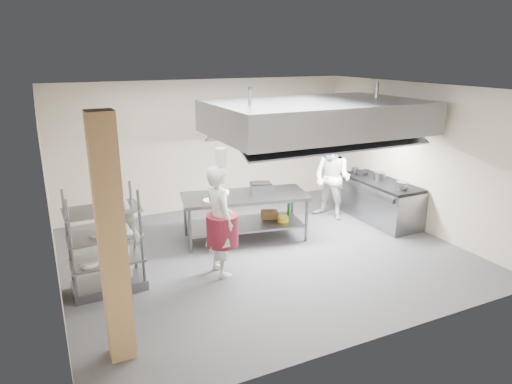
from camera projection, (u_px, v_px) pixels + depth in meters
name	position (u px, v px, depth m)	size (l,w,h in m)	color
floor	(264.00, 253.00, 8.48)	(7.00, 7.00, 0.00)	#363638
ceiling	(265.00, 88.00, 7.60)	(7.00, 7.00, 0.00)	silver
wall_back	(207.00, 145.00, 10.63)	(7.00, 7.00, 0.00)	#BCAC95
wall_left	(49.00, 202.00, 6.60)	(6.00, 6.00, 0.00)	#BCAC95
wall_right	(415.00, 156.00, 9.48)	(6.00, 6.00, 0.00)	#BCAC95
column	(112.00, 242.00, 5.21)	(0.30, 0.30, 3.00)	tan
exhaust_hood	(317.00, 117.00, 8.65)	(4.00, 2.50, 0.60)	gray
hood_strip_a	(275.00, 137.00, 8.38)	(1.60, 0.12, 0.04)	white
hood_strip_b	(354.00, 130.00, 9.12)	(1.60, 0.12, 0.04)	white
wall_shelf	(279.00, 140.00, 11.23)	(1.50, 0.28, 0.04)	gray
island	(245.00, 217.00, 9.04)	(2.43, 1.01, 0.91)	gray
island_worktop	(245.00, 196.00, 8.91)	(2.43, 1.01, 0.06)	gray
island_undershelf	(245.00, 224.00, 9.08)	(2.24, 0.91, 0.04)	slate
pass_rack	(105.00, 241.00, 6.96)	(1.09, 0.64, 1.64)	slate
cooking_range	(379.00, 202.00, 10.05)	(0.80, 2.00, 0.84)	gray
range_top	(381.00, 182.00, 9.92)	(0.78, 1.96, 0.06)	black
chef_head	(219.00, 221.00, 7.44)	(0.69, 0.45, 1.88)	silver
chef_line	(332.00, 178.00, 10.04)	(0.89, 0.69, 1.83)	silver
chef_plating	(117.00, 231.00, 7.10)	(1.07, 0.45, 1.83)	silver
griddle	(261.00, 189.00, 8.93)	(0.43, 0.33, 0.21)	slate
wicker_basket	(269.00, 214.00, 9.34)	(0.34, 0.23, 0.15)	#92623A
stockpot	(380.00, 176.00, 9.97)	(0.25, 0.25, 0.17)	gray
plate_stack	(107.00, 258.00, 7.05)	(0.28, 0.28, 0.05)	white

